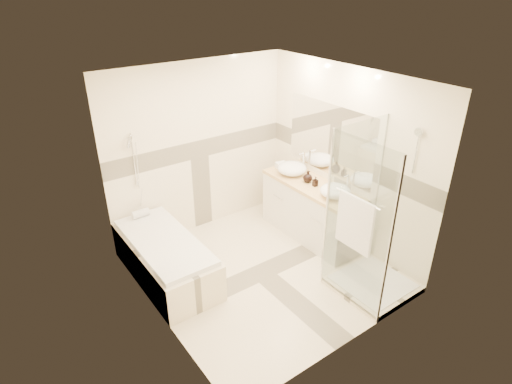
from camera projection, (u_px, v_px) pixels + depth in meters
room at (265, 185)px, 5.07m from camera, size 2.82×3.02×2.52m
bathtub at (165, 256)px, 5.40m from camera, size 0.75×1.70×0.56m
vanity at (311, 210)px, 6.21m from camera, size 0.58×1.62×0.85m
shower_enclosure at (365, 254)px, 5.11m from camera, size 0.96×0.93×2.04m
vessel_sink_near at (292, 168)px, 6.28m from camera, size 0.43×0.43×0.17m
vessel_sink_far at (335, 191)px, 5.65m from camera, size 0.41×0.41×0.16m
faucet_near at (303, 160)px, 6.36m from camera, size 0.12×0.03×0.30m
faucet_far at (347, 182)px, 5.73m from camera, size 0.11×0.03×0.26m
amenity_bottle_a at (315, 181)px, 5.93m from camera, size 0.07×0.07×0.14m
amenity_bottle_b at (308, 176)px, 6.03m from camera, size 0.18×0.18×0.17m
folded_towels at (284, 167)px, 6.44m from camera, size 0.20×0.29×0.09m
rolled_towel at (141, 213)px, 5.75m from camera, size 0.23×0.11×0.11m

